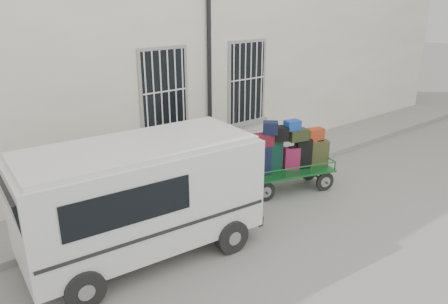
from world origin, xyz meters
TOP-DOWN VIEW (x-y plane):
  - ground at (0.00, 0.00)m, footprint 80.00×80.00m
  - building at (0.00, 5.50)m, footprint 24.00×5.15m
  - sidewalk at (0.00, 2.20)m, footprint 24.00×1.70m
  - luggage_cart at (1.56, 0.61)m, footprint 2.52×1.54m
  - van at (-2.58, 0.29)m, footprint 4.42×2.21m

SIDE VIEW (x-z plane):
  - ground at x=0.00m, z-range 0.00..0.00m
  - sidewalk at x=0.00m, z-range 0.00..0.15m
  - luggage_cart at x=1.56m, z-range 0.03..1.85m
  - van at x=-2.58m, z-range 0.16..2.32m
  - building at x=0.00m, z-range 0.00..6.00m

